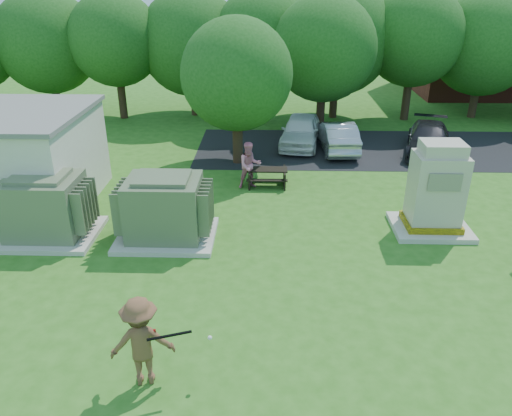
{
  "coord_description": "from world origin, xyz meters",
  "views": [
    {
      "loc": [
        0.37,
        -9.15,
        7.47
      ],
      "look_at": [
        0.0,
        4.0,
        1.3
      ],
      "focal_mm": 35.0,
      "sensor_mm": 36.0,
      "label": 1
    }
  ],
  "objects_px": {
    "batter": "(142,342)",
    "car_silver_a": "(338,136)",
    "transformer_right": "(165,210)",
    "transformer_left": "(45,208)",
    "generator_cabinet": "(435,193)",
    "car_dark": "(428,139)",
    "car_white": "(301,130)",
    "picnic_table": "(267,175)",
    "person_at_picnic": "(250,165)"
  },
  "relations": [
    {
      "from": "batter",
      "to": "car_silver_a",
      "type": "relative_size",
      "value": 0.47
    },
    {
      "from": "batter",
      "to": "transformer_right",
      "type": "bearing_deg",
      "value": -93.79
    },
    {
      "from": "transformer_left",
      "to": "transformer_right",
      "type": "distance_m",
      "value": 3.7
    },
    {
      "from": "car_silver_a",
      "to": "generator_cabinet",
      "type": "bearing_deg",
      "value": 101.43
    },
    {
      "from": "generator_cabinet",
      "to": "car_dark",
      "type": "bearing_deg",
      "value": 75.07
    },
    {
      "from": "transformer_right",
      "to": "transformer_left",
      "type": "bearing_deg",
      "value": 180.0
    },
    {
      "from": "transformer_right",
      "to": "car_white",
      "type": "distance_m",
      "value": 10.56
    },
    {
      "from": "car_white",
      "to": "car_silver_a",
      "type": "distance_m",
      "value": 1.8
    },
    {
      "from": "generator_cabinet",
      "to": "picnic_table",
      "type": "height_order",
      "value": "generator_cabinet"
    },
    {
      "from": "car_dark",
      "to": "transformer_left",
      "type": "bearing_deg",
      "value": -132.51
    },
    {
      "from": "picnic_table",
      "to": "car_dark",
      "type": "xyz_separation_m",
      "value": [
        7.32,
        4.04,
        0.24
      ]
    },
    {
      "from": "person_at_picnic",
      "to": "car_dark",
      "type": "bearing_deg",
      "value": 12.26
    },
    {
      "from": "picnic_table",
      "to": "person_at_picnic",
      "type": "distance_m",
      "value": 0.87
    },
    {
      "from": "person_at_picnic",
      "to": "car_silver_a",
      "type": "bearing_deg",
      "value": 34.06
    },
    {
      "from": "transformer_left",
      "to": "generator_cabinet",
      "type": "relative_size",
      "value": 1.02
    },
    {
      "from": "batter",
      "to": "car_white",
      "type": "xyz_separation_m",
      "value": [
        3.93,
        15.5,
        -0.25
      ]
    },
    {
      "from": "transformer_right",
      "to": "car_white",
      "type": "relative_size",
      "value": 0.7
    },
    {
      "from": "generator_cabinet",
      "to": "car_white",
      "type": "xyz_separation_m",
      "value": [
        -3.72,
        8.69,
        -0.56
      ]
    },
    {
      "from": "transformer_right",
      "to": "car_white",
      "type": "height_order",
      "value": "transformer_right"
    },
    {
      "from": "transformer_right",
      "to": "generator_cabinet",
      "type": "height_order",
      "value": "generator_cabinet"
    },
    {
      "from": "picnic_table",
      "to": "car_dark",
      "type": "relative_size",
      "value": 0.34
    },
    {
      "from": "generator_cabinet",
      "to": "picnic_table",
      "type": "distance_m",
      "value": 6.47
    },
    {
      "from": "generator_cabinet",
      "to": "person_at_picnic",
      "type": "bearing_deg",
      "value": 150.47
    },
    {
      "from": "car_silver_a",
      "to": "picnic_table",
      "type": "bearing_deg",
      "value": 50.8
    },
    {
      "from": "generator_cabinet",
      "to": "batter",
      "type": "relative_size",
      "value": 1.5
    },
    {
      "from": "picnic_table",
      "to": "person_at_picnic",
      "type": "bearing_deg",
      "value": -158.4
    },
    {
      "from": "transformer_left",
      "to": "transformer_right",
      "type": "bearing_deg",
      "value": 0.0
    },
    {
      "from": "transformer_right",
      "to": "car_dark",
      "type": "height_order",
      "value": "transformer_right"
    },
    {
      "from": "transformer_left",
      "to": "person_at_picnic",
      "type": "relative_size",
      "value": 1.66
    },
    {
      "from": "picnic_table",
      "to": "car_silver_a",
      "type": "bearing_deg",
      "value": 53.68
    },
    {
      "from": "transformer_right",
      "to": "car_silver_a",
      "type": "height_order",
      "value": "transformer_right"
    },
    {
      "from": "transformer_left",
      "to": "batter",
      "type": "relative_size",
      "value": 1.53
    },
    {
      "from": "picnic_table",
      "to": "car_white",
      "type": "height_order",
      "value": "car_white"
    },
    {
      "from": "transformer_right",
      "to": "batter",
      "type": "relative_size",
      "value": 1.53
    },
    {
      "from": "car_silver_a",
      "to": "car_dark",
      "type": "distance_m",
      "value": 4.11
    },
    {
      "from": "picnic_table",
      "to": "batter",
      "type": "relative_size",
      "value": 0.8
    },
    {
      "from": "transformer_left",
      "to": "car_silver_a",
      "type": "bearing_deg",
      "value": 41.32
    },
    {
      "from": "generator_cabinet",
      "to": "batter",
      "type": "distance_m",
      "value": 10.25
    },
    {
      "from": "car_dark",
      "to": "transformer_right",
      "type": "bearing_deg",
      "value": -124.37
    },
    {
      "from": "batter",
      "to": "picnic_table",
      "type": "bearing_deg",
      "value": -113.43
    },
    {
      "from": "batter",
      "to": "generator_cabinet",
      "type": "bearing_deg",
      "value": -148.96
    },
    {
      "from": "transformer_right",
      "to": "car_dark",
      "type": "bearing_deg",
      "value": 39.07
    },
    {
      "from": "batter",
      "to": "car_dark",
      "type": "xyz_separation_m",
      "value": [
        9.7,
        14.48,
        -0.32
      ]
    },
    {
      "from": "generator_cabinet",
      "to": "car_white",
      "type": "relative_size",
      "value": 0.69
    },
    {
      "from": "transformer_right",
      "to": "person_at_picnic",
      "type": "distance_m",
      "value": 4.82
    },
    {
      "from": "person_at_picnic",
      "to": "transformer_right",
      "type": "bearing_deg",
      "value": -136.35
    },
    {
      "from": "transformer_right",
      "to": "car_silver_a",
      "type": "distance_m",
      "value": 10.86
    },
    {
      "from": "transformer_left",
      "to": "car_white",
      "type": "distance_m",
      "value": 12.64
    },
    {
      "from": "generator_cabinet",
      "to": "car_silver_a",
      "type": "distance_m",
      "value": 8.31
    },
    {
      "from": "transformer_right",
      "to": "batter",
      "type": "height_order",
      "value": "transformer_right"
    }
  ]
}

